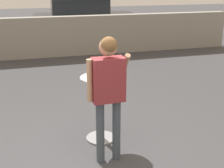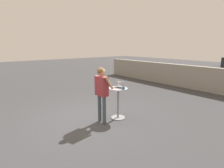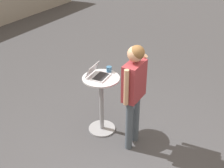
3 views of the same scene
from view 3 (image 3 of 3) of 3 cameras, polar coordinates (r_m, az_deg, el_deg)
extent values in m
plane|color=#3D3D3F|center=(4.77, 2.59, -14.23)|extent=(50.00, 50.00, 0.00)
cylinder|color=gray|center=(5.36, -1.84, -8.12)|extent=(0.45, 0.45, 0.03)
cylinder|color=gray|center=(5.08, -1.92, -3.77)|extent=(0.07, 0.07, 0.95)
cylinder|color=#B7B7BC|center=(4.82, -2.02, 1.06)|extent=(0.59, 0.59, 0.02)
cube|color=#B7BABF|center=(4.82, -2.06, 1.29)|extent=(0.34, 0.25, 0.02)
cube|color=black|center=(4.81, -2.06, 1.40)|extent=(0.30, 0.20, 0.00)
cube|color=#B7BABF|center=(4.83, -3.64, 2.67)|extent=(0.32, 0.13, 0.18)
cube|color=white|center=(4.83, -3.59, 2.68)|extent=(0.30, 0.11, 0.16)
cylinder|color=#336084|center=(4.97, -0.55, 2.72)|extent=(0.09, 0.09, 0.09)
torus|color=#336084|center=(5.01, -0.20, 2.98)|extent=(0.04, 0.01, 0.04)
cylinder|color=#424C56|center=(4.74, 3.15, -7.60)|extent=(0.11, 0.11, 0.86)
cylinder|color=#424C56|center=(4.91, 4.37, -6.19)|extent=(0.11, 0.11, 0.86)
cube|color=maroon|center=(4.43, 4.08, 0.55)|extent=(0.42, 0.22, 0.57)
sphere|color=tan|center=(4.24, 4.28, 5.49)|extent=(0.22, 0.22, 0.22)
sphere|color=brown|center=(4.22, 4.64, 5.76)|extent=(0.21, 0.21, 0.21)
cylinder|color=tan|center=(4.24, 2.62, -0.66)|extent=(0.07, 0.07, 0.54)
cylinder|color=tan|center=(4.60, 4.57, 3.40)|extent=(0.08, 0.32, 0.42)
camera|label=1|loc=(3.15, 63.11, -5.69)|focal=50.00mm
camera|label=2|loc=(7.61, 42.31, 14.99)|focal=28.00mm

